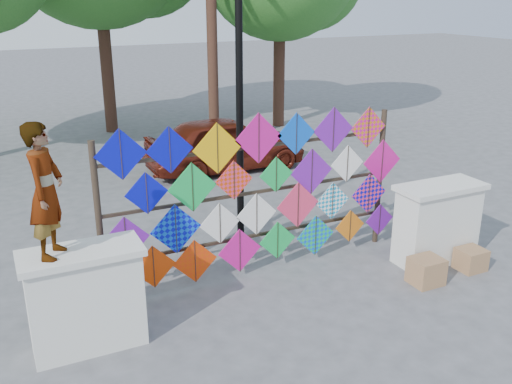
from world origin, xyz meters
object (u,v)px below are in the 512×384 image
vendor_woman (46,191)px  lamppost (239,83)px  kite_rack (261,194)px  sedan (225,143)px

vendor_woman → lamppost: 4.01m
kite_rack → sedan: (1.55, 5.06, -0.59)m
kite_rack → lamppost: 1.94m
kite_rack → sedan: 5.32m
kite_rack → vendor_woman: (-3.05, -0.93, 0.80)m
vendor_woman → sedan: 7.68m
kite_rack → lamppost: (0.24, 1.27, 1.45)m
kite_rack → vendor_woman: bearing=-163.0°
vendor_woman → sedan: size_ratio=0.40×
kite_rack → lamppost: lamppost is taller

